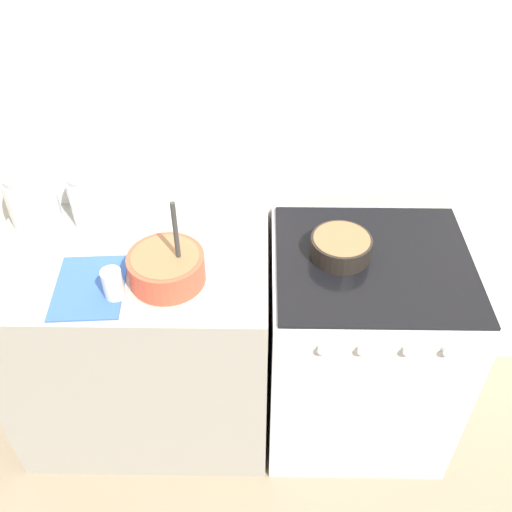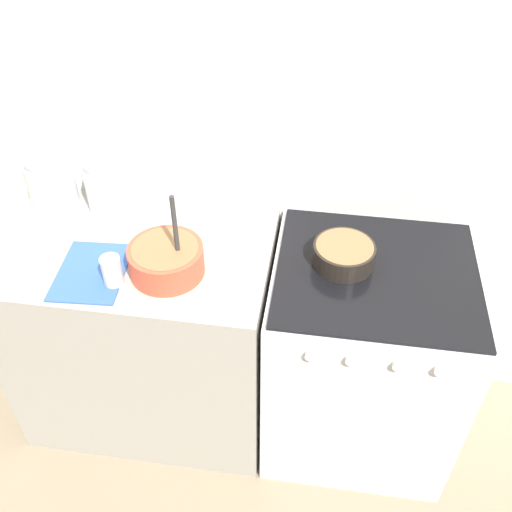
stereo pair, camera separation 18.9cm
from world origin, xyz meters
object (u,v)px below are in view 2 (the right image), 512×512
object	(u,v)px
stove	(361,356)
mixing_bowl	(166,258)
storage_jar_middle	(105,190)
tin_can	(112,271)
baking_pan	(344,254)
storage_jar_left	(52,185)

from	to	relation	value
stove	mixing_bowl	bearing A→B (deg)	-171.48
mixing_bowl	storage_jar_middle	xyz separation A→B (m)	(-0.32, 0.31, 0.03)
stove	tin_can	distance (m)	1.01
mixing_bowl	storage_jar_middle	world-z (taller)	mixing_bowl
baking_pan	tin_can	world-z (taller)	tin_can
stove	mixing_bowl	size ratio (longest dim) A/B	2.88
stove	baking_pan	distance (m)	0.51
mixing_bowl	baking_pan	distance (m)	0.59
baking_pan	stove	bearing A→B (deg)	-12.37
tin_can	mixing_bowl	bearing A→B (deg)	27.28
storage_jar_middle	tin_can	distance (m)	0.43
stove	storage_jar_left	xyz separation A→B (m)	(-1.22, 0.21, 0.54)
baking_pan	storage_jar_left	world-z (taller)	storage_jar_left
stove	baking_pan	size ratio (longest dim) A/B	4.29
storage_jar_middle	tin_can	world-z (taller)	storage_jar_middle
baking_pan	storage_jar_middle	size ratio (longest dim) A/B	1.04
baking_pan	storage_jar_left	xyz separation A→B (m)	(-1.10, 0.18, 0.05)
storage_jar_middle	storage_jar_left	bearing A→B (deg)	180.00
baking_pan	storage_jar_middle	distance (m)	0.92
stove	baking_pan	bearing A→B (deg)	167.63
storage_jar_middle	tin_can	size ratio (longest dim) A/B	1.86
stove	storage_jar_middle	size ratio (longest dim) A/B	4.44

